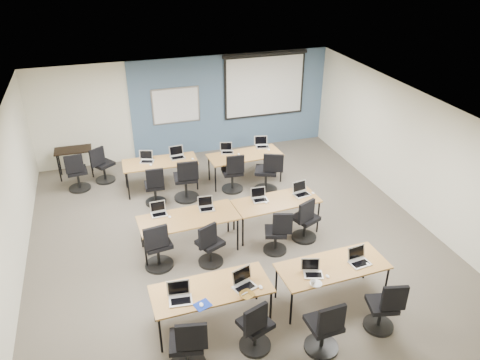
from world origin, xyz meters
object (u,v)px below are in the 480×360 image
object	(u,v)px
laptop_5	(206,206)
task_chair_9	(186,183)
task_chair_2	(325,331)
task_chair_6	(277,235)
laptop_1	(244,282)
task_chair_4	(158,249)
task_chair_0	(188,348)
laptop_0	(180,296)
task_chair_11	(268,175)
laptop_10	(227,150)
task_chair_10	(233,176)
spare_chair_b	(77,175)
task_chair_5	(210,247)
laptop_7	(301,191)
task_chair_8	(155,189)
laptop_3	(359,259)
training_table_back_right	(245,156)
laptop_9	(177,155)
task_chair_7	(305,223)
laptop_4	(159,211)
training_table_mid_left	(188,219)
laptop_8	(147,159)
training_table_back_left	(160,163)
utility_table	(73,153)
whiteboard	(176,106)
training_table_front_right	(333,268)
laptop_11	(262,144)
laptop_2	(312,271)
training_table_mid_right	(276,203)
spare_chair_a	(102,167)
projector_screen	(265,82)
training_table_front_left	(211,291)
task_chair_1	(255,330)

from	to	relation	value
laptop_5	task_chair_9	xyz separation A→B (m)	(-0.07, 1.68, -0.35)
task_chair_2	task_chair_6	world-z (taller)	task_chair_2
laptop_1	task_chair_4	xyz separation A→B (m)	(-1.09, 1.75, -0.37)
task_chair_0	laptop_5	distance (m)	3.24
laptop_0	laptop_1	bearing A→B (deg)	6.53
laptop_5	task_chair_11	distance (m)	2.39
laptop_10	task_chair_10	world-z (taller)	task_chair_10
task_chair_4	spare_chair_b	size ratio (longest dim) A/B	1.02
task_chair_5	task_chair_10	xyz separation A→B (m)	(1.23, 2.57, 0.02)
laptop_7	task_chair_8	size ratio (longest dim) A/B	0.34
task_chair_4	laptop_3	bearing A→B (deg)	-38.27
task_chair_2	training_table_back_right	bearing A→B (deg)	81.46
laptop_9	task_chair_9	size ratio (longest dim) A/B	0.32
task_chair_7	task_chair_8	world-z (taller)	task_chair_7
task_chair_2	laptop_7	distance (m)	3.48
task_chair_6	laptop_10	world-z (taller)	laptop_10
laptop_1	laptop_4	distance (m)	2.64
training_table_mid_left	laptop_8	size ratio (longest dim) A/B	5.96
training_table_back_left	laptop_10	distance (m)	1.67
laptop_0	task_chair_6	size ratio (longest dim) A/B	0.36
utility_table	whiteboard	bearing A→B (deg)	10.33
laptop_4	laptop_9	size ratio (longest dim) A/B	0.88
task_chair_4	laptop_7	bearing A→B (deg)	2.53
task_chair_8	laptop_10	distance (m)	2.08
task_chair_10	task_chair_11	distance (m)	0.82
training_table_front_right	task_chair_4	size ratio (longest dim) A/B	1.80
laptop_11	utility_table	xyz separation A→B (m)	(-4.58, 1.21, -0.14)
laptop_2	laptop_5	xyz separation A→B (m)	(-1.13, 2.43, 0.00)
whiteboard	task_chair_6	distance (m)	5.19
training_table_mid_right	task_chair_8	xyz separation A→B (m)	(-2.22, 1.83, -0.29)
training_table_front_right	task_chair_9	size ratio (longest dim) A/B	1.73
laptop_11	spare_chair_b	distance (m)	4.56
task_chair_2	laptop_9	xyz separation A→B (m)	(-1.05, 5.82, 0.38)
training_table_back_right	laptop_11	world-z (taller)	laptop_11
task_chair_5	spare_chair_a	world-z (taller)	spare_chair_a
training_table_front_right	task_chair_7	xyz separation A→B (m)	(0.32, 1.73, -0.28)
laptop_8	task_chair_4	bearing A→B (deg)	-75.35
task_chair_5	laptop_11	world-z (taller)	laptop_11
task_chair_6	task_chair_8	bearing A→B (deg)	146.34
task_chair_7	laptop_0	bearing A→B (deg)	-172.42
task_chair_0	task_chair_11	distance (m)	5.36
laptop_5	task_chair_10	size ratio (longest dim) A/B	0.30
task_chair_10	spare_chair_a	xyz separation A→B (m)	(-2.95, 1.41, -0.01)
training_table_mid_right	task_chair_5	xyz separation A→B (m)	(-1.58, -0.68, -0.29)
projector_screen	whiteboard	bearing A→B (deg)	179.55
laptop_1	task_chair_9	world-z (taller)	task_chair_9
training_table_front_left	task_chair_2	world-z (taller)	task_chair_2
training_table_front_left	laptop_8	world-z (taller)	laptop_8
task_chair_1	utility_table	bearing A→B (deg)	90.97
task_chair_0	task_chair_8	size ratio (longest dim) A/B	1.05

